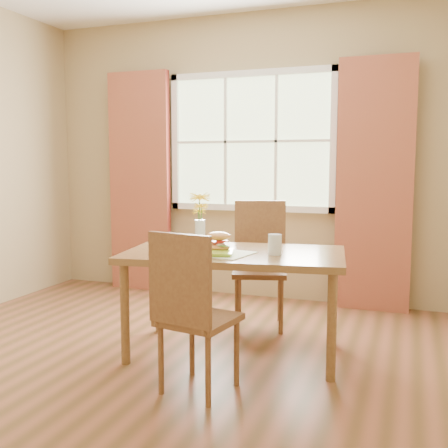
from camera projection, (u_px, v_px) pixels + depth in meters
room at (163, 155)px, 3.24m from camera, size 4.24×3.84×2.74m
window at (251, 142)px, 4.97m from camera, size 1.62×0.06×1.32m
curtain_left at (140, 183)px, 5.32m from camera, size 0.65×0.08×2.20m
curtain_right at (374, 186)px, 4.54m from camera, size 0.65×0.08×2.20m
dining_table at (234, 262)px, 3.53m from camera, size 1.55×1.01×0.71m
chair_near at (191, 307)px, 2.90m from camera, size 0.45×0.45×0.93m
chair_far at (260, 257)px, 4.20m from camera, size 0.51×0.51×1.00m
placemat at (216, 253)px, 3.44m from camera, size 0.50×0.41×0.01m
plate at (214, 253)px, 3.39m from camera, size 0.31×0.31×0.01m
croissant_sandwich at (219, 241)px, 3.45m from camera, size 0.18×0.12×0.13m
water_glass at (275, 245)px, 3.40m from camera, size 0.09×0.09×0.13m
flower_vase at (200, 214)px, 3.76m from camera, size 0.15×0.15×0.38m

